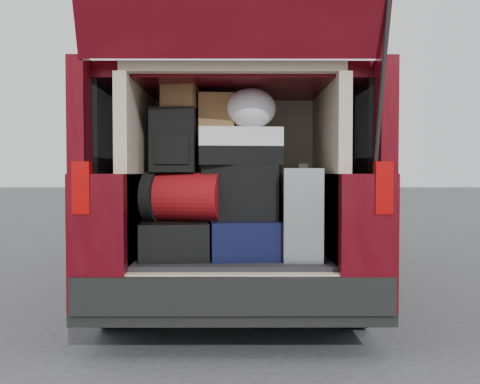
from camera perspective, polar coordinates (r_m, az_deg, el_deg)
The scene contains 13 objects.
ground at distance 3.40m, azimuth -0.75°, elevation -16.80°, with size 80.00×80.00×0.00m, color #353538.
minivan at distance 5.08m, azimuth -0.54°, elevation -0.11°, with size 1.90×5.35×2.77m.
load_floor at distance 3.59m, azimuth -0.71°, elevation -11.23°, with size 1.24×1.05×0.55m, color black.
black_hardshell at distance 3.42m, azimuth -7.31°, elevation -5.19°, with size 0.43×0.60×0.24m, color black.
navy_hardshell at distance 3.42m, azimuth 0.47°, elevation -5.12°, with size 0.46×0.56×0.25m, color black.
silver_roller at distance 3.31m, azimuth 7.04°, elevation -2.44°, with size 0.24×0.39×0.58m, color white.
red_duffel at distance 3.38m, azimuth -6.31°, elevation -0.51°, with size 0.49×0.32×0.32m, color maroon.
black_soft_case at distance 3.39m, azimuth 0.28°, elevation -0.03°, with size 0.50×0.30×0.36m, color black.
backpack at distance 3.39m, azimuth -7.47°, elevation 5.77°, with size 0.29×0.18×0.42m, color black.
twotone_duffel at distance 3.39m, azimuth -0.09°, elevation 5.10°, with size 0.55×0.28×0.24m, color silver.
grocery_sack_lower at distance 3.45m, azimuth -6.77°, elevation 10.91°, with size 0.22×0.18×0.20m, color brown.
grocery_sack_upper at distance 3.48m, azimuth -2.78°, elevation 8.99°, with size 0.24×0.19×0.24m, color brown.
plastic_bag_center at distance 3.44m, azimuth 1.23°, elevation 9.34°, with size 0.34×0.31×0.27m, color white.
Camera 1 is at (0.03, -3.22, 1.10)m, focal length 38.00 mm.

